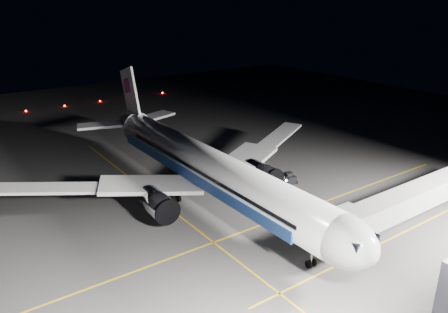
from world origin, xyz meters
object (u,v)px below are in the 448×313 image
object	(u,v)px
airliner	(205,166)
safety_cone_b	(249,203)
jet_bridge	(422,194)
safety_cone_a	(256,207)
safety_cone_c	(230,169)
baggage_tug	(289,178)

from	to	relation	value
airliner	safety_cone_b	xyz separation A→B (m)	(5.50, 4.00, -4.87)
jet_bridge	safety_cone_a	world-z (taller)	jet_bridge
airliner	jet_bridge	xyz separation A→B (m)	(23.08, 18.06, -0.58)
jet_bridge	safety_cone_c	distance (m)	31.48
safety_cone_a	safety_cone_b	xyz separation A→B (m)	(-1.58, 0.00, -0.02)
airliner	safety_cone_b	distance (m)	8.36
baggage_tug	safety_cone_a	xyz separation A→B (m)	(4.19, -10.14, -0.51)
safety_cone_c	safety_cone_a	bearing A→B (deg)	-21.62
airliner	jet_bridge	bearing A→B (deg)	38.04
safety_cone_b	jet_bridge	bearing A→B (deg)	38.65
safety_cone_c	airliner	bearing A→B (deg)	-54.05
safety_cone_c	baggage_tug	bearing A→B (deg)	25.09
jet_bridge	safety_cone_c	size ratio (longest dim) A/B	62.45
safety_cone_b	safety_cone_c	distance (m)	13.60
jet_bridge	safety_cone_c	xyz separation A→B (m)	(-30.00, -8.51, -4.31)
airliner	safety_cone_a	world-z (taller)	airliner
safety_cone_c	jet_bridge	bearing A→B (deg)	15.83
jet_bridge	safety_cone_a	bearing A→B (deg)	-138.70
jet_bridge	safety_cone_a	size ratio (longest dim) A/B	54.33
airliner	baggage_tug	distance (m)	15.07
baggage_tug	safety_cone_a	distance (m)	10.98
baggage_tug	safety_cone_a	world-z (taller)	baggage_tug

